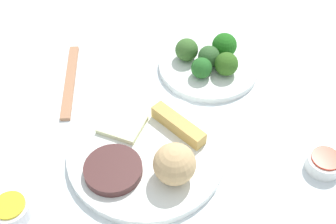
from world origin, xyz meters
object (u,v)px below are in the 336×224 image
broccoli_plate (208,66)px  sauce_ramekin_sweet_and_sour (324,163)px  sauce_ramekin_hot_mustard (12,210)px  main_plate (147,153)px  chopsticks_pair (70,81)px

broccoli_plate → sauce_ramekin_sweet_and_sour: size_ratio=3.48×
broccoli_plate → sauce_ramekin_hot_mustard: bearing=88.7°
sauce_ramekin_sweet_and_sour → main_plate: bearing=37.5°
main_plate → sauce_ramekin_sweet_and_sour: size_ratio=4.58×
main_plate → sauce_ramekin_sweet_and_sour: (-0.25, -0.19, 0.01)m
sauce_ramekin_hot_mustard → sauce_ramekin_sweet_and_sour: (-0.33, -0.43, 0.00)m
sauce_ramekin_hot_mustard → chopsticks_pair: bearing=-55.9°
main_plate → sauce_ramekin_hot_mustard: sauce_ramekin_hot_mustard is taller
chopsticks_pair → broccoli_plate: bearing=-129.1°
broccoli_plate → sauce_ramekin_sweet_and_sour: 0.33m
broccoli_plate → main_plate: bearing=104.5°
broccoli_plate → chopsticks_pair: broccoli_plate is taller
main_plate → sauce_ramekin_sweet_and_sour: bearing=-142.5°
broccoli_plate → sauce_ramekin_hot_mustard: 0.50m
main_plate → chopsticks_pair: main_plate is taller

